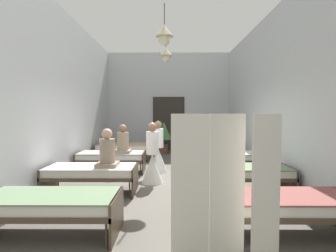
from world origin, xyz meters
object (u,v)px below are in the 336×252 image
bed_right_row_0 (285,204)px  nurse_mid_aisle (158,153)px  bed_right_row_2 (225,157)px  potted_plant (164,133)px  bed_left_row_2 (111,157)px  bed_right_row_1 (245,172)px  bed_left_row_0 (50,204)px  patient_seated_primary (107,152)px  privacy_screen (228,190)px  patient_seated_secondary (123,142)px  bed_left_row_3 (123,148)px  bed_left_row_1 (91,172)px  bed_right_row_3 (214,148)px  nurse_near_aisle (152,161)px

bed_right_row_0 → nurse_mid_aisle: 4.30m
bed_right_row_2 → potted_plant: size_ratio=1.45×
bed_right_row_0 → bed_left_row_2: 5.01m
potted_plant → bed_right_row_1: bearing=-70.7°
potted_plant → bed_right_row_2: bearing=-61.1°
bed_left_row_0 → bed_right_row_0: size_ratio=1.00×
patient_seated_primary → privacy_screen: bearing=-52.7°
bed_left_row_0 → patient_seated_secondary: patient_seated_secondary is taller
nurse_mid_aisle → privacy_screen: bearing=108.8°
bed_right_row_2 → potted_plant: (-1.83, 3.31, 0.40)m
potted_plant → privacy_screen: size_ratio=0.77×
privacy_screen → bed_left_row_3: bearing=98.4°
bed_right_row_0 → patient_seated_primary: bearing=147.1°
bed_right_row_0 → bed_left_row_1: (-3.26, 1.90, 0.00)m
bed_right_row_3 → patient_seated_secondary: 3.55m
patient_seated_primary → nurse_near_aisle: bearing=41.6°
bed_left_row_2 → bed_right_row_0: bearing=-49.4°
bed_left_row_0 → nurse_mid_aisle: size_ratio=1.28×
bed_right_row_3 → nurse_near_aisle: (-2.01, -3.02, 0.09)m
bed_right_row_1 → bed_left_row_1: bearing=180.0°
bed_right_row_1 → nurse_mid_aisle: 2.74m
bed_right_row_2 → nurse_near_aisle: 2.30m
bed_left_row_3 → privacy_screen: (2.31, -6.39, 0.41)m
bed_right_row_3 → bed_left_row_1: bearing=-130.6°
nurse_near_aisle → patient_seated_primary: nurse_near_aisle is taller
bed_left_row_2 → privacy_screen: size_ratio=1.12×
bed_right_row_0 → bed_right_row_2: same height
bed_left_row_1 → bed_left_row_3: size_ratio=1.00×
bed_left_row_0 → patient_seated_secondary: (0.35, 3.71, 0.43)m
bed_right_row_1 → bed_right_row_2: (0.00, 1.90, 0.00)m
bed_left_row_2 → potted_plant: bearing=66.6°
bed_left_row_1 → bed_right_row_3: 5.01m
bed_right_row_2 → privacy_screen: 4.61m
bed_left_row_0 → patient_seated_secondary: bearing=84.6°
patient_seated_secondary → bed_left_row_0: bearing=-95.4°
nurse_mid_aisle → patient_seated_secondary: size_ratio=1.86×
bed_right_row_3 → nurse_near_aisle: size_ratio=1.28×
bed_right_row_1 → nurse_near_aisle: (-2.01, 0.78, 0.09)m
patient_seated_primary → bed_left_row_0: bearing=-100.6°
bed_right_row_2 → bed_left_row_0: bearing=-130.6°
bed_left_row_3 → potted_plant: (1.43, 1.41, 0.40)m
bed_right_row_1 → patient_seated_primary: bearing=-179.6°
bed_left_row_0 → nurse_mid_aisle: (1.34, 3.85, 0.09)m
nurse_mid_aisle → bed_right_row_1: bearing=141.3°
bed_right_row_0 → patient_seated_secondary: size_ratio=2.37×
bed_left_row_2 → bed_left_row_0: bearing=-90.0°
bed_left_row_3 → potted_plant: 2.05m
bed_right_row_0 → nurse_mid_aisle: bearing=116.5°
bed_left_row_2 → privacy_screen: (2.31, -4.49, 0.41)m
bed_right_row_0 → potted_plant: potted_plant is taller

